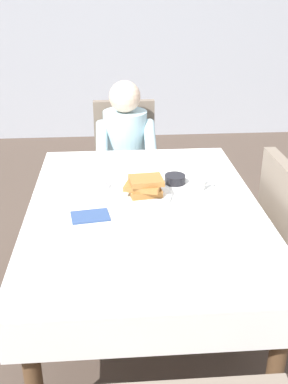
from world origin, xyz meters
The scene contains 13 objects.
ground_plane centered at (0.00, 0.00, 0.00)m, with size 14.00×14.00×0.00m, color brown.
dining_table_main centered at (0.00, 0.00, 0.65)m, with size 1.12×1.52×0.74m.
chair_diner centered at (-0.05, 1.17, 0.53)m, with size 0.44×0.45×0.93m.
diner_person centered at (-0.05, 1.01, 0.67)m, with size 0.40×0.43×1.12m.
plate_breakfast centered at (0.00, 0.06, 0.75)m, with size 0.28×0.28×0.02m, color white.
breakfast_stack centered at (0.01, 0.07, 0.80)m, with size 0.20×0.17×0.08m.
cup_coffee centered at (0.29, 0.14, 0.78)m, with size 0.11×0.08×0.08m.
bowl_butter centered at (0.18, 0.22, 0.76)m, with size 0.11×0.11×0.04m, color black.
syrup_pitcher centered at (-0.20, 0.18, 0.78)m, with size 0.08×0.08×0.07m.
fork_left_of_plate centered at (-0.19, 0.04, 0.74)m, with size 0.18×0.01×0.01m, color silver.
knife_right_of_plate centered at (0.19, 0.04, 0.74)m, with size 0.20×0.01×0.01m, color silver.
spoon_near_edge centered at (-0.04, -0.29, 0.74)m, with size 0.15×0.01×0.01m, color silver.
napkin_folded centered at (-0.25, -0.12, 0.74)m, with size 0.17×0.12×0.01m, color #334C7F.
Camera 1 is at (-0.15, -1.95, 1.72)m, focal length 42.46 mm.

